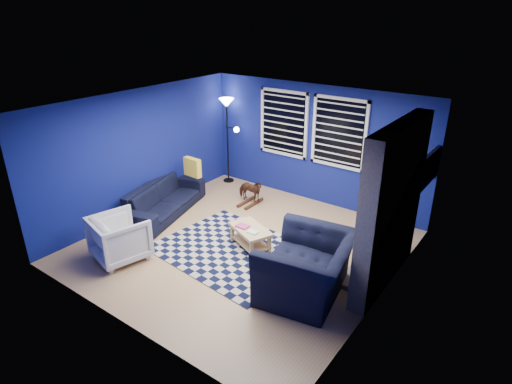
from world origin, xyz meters
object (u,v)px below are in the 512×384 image
(sofa, at_px, (163,199))
(cabinet, at_px, (375,210))
(rocking_horse, at_px, (250,190))
(floor_lamp, at_px, (227,114))
(armchair_bent, at_px, (120,238))
(armchair_big, at_px, (307,267))
(coffee_table, at_px, (250,233))
(tv, at_px, (429,169))

(sofa, distance_m, cabinet, 4.22)
(sofa, height_order, rocking_horse, sofa)
(sofa, bearing_deg, floor_lamp, -15.16)
(sofa, distance_m, floor_lamp, 2.51)
(sofa, relative_size, armchair_bent, 2.53)
(armchair_big, xyz_separation_m, coffee_table, (-1.45, 0.57, -0.17))
(sofa, distance_m, armchair_big, 3.74)
(armchair_bent, relative_size, rocking_horse, 1.43)
(armchair_bent, bearing_deg, rocking_horse, -84.88)
(armchair_big, height_order, rocking_horse, armchair_big)
(rocking_horse, bearing_deg, cabinet, -81.41)
(floor_lamp, bearing_deg, armchair_big, -36.49)
(armchair_bent, distance_m, coffee_table, 2.19)
(sofa, distance_m, coffee_table, 2.23)
(cabinet, xyz_separation_m, floor_lamp, (-3.67, -0.00, 1.38))
(tv, relative_size, armchair_big, 0.72)
(sofa, relative_size, coffee_table, 2.32)
(tv, distance_m, sofa, 5.04)
(tv, height_order, coffee_table, tv)
(coffee_table, relative_size, floor_lamp, 0.46)
(rocking_horse, xyz_separation_m, coffee_table, (1.07, -1.43, -0.04))
(floor_lamp, bearing_deg, coffee_table, -43.95)
(tv, height_order, cabinet, tv)
(rocking_horse, relative_size, cabinet, 0.92)
(tv, relative_size, rocking_horse, 1.69)
(sofa, xyz_separation_m, armchair_bent, (0.69, -1.59, 0.07))
(cabinet, bearing_deg, tv, -21.39)
(sofa, relative_size, armchair_big, 1.54)
(rocking_horse, distance_m, cabinet, 2.59)
(tv, bearing_deg, coffee_table, -140.16)
(tv, relative_size, sofa, 0.47)
(coffee_table, xyz_separation_m, floor_lamp, (-2.26, 2.18, 1.36))
(sofa, xyz_separation_m, cabinet, (3.64, 2.14, -0.05))
(armchair_big, height_order, armchair_bent, armchair_big)
(coffee_table, bearing_deg, armchair_bent, -134.99)
(armchair_bent, relative_size, cabinet, 1.32)
(armchair_big, relative_size, cabinet, 2.17)
(armchair_bent, xyz_separation_m, rocking_horse, (0.48, 2.98, -0.06))
(tv, relative_size, armchair_bent, 1.19)
(tv, relative_size, floor_lamp, 0.50)
(rocking_horse, relative_size, floor_lamp, 0.29)
(rocking_horse, height_order, coffee_table, rocking_horse)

